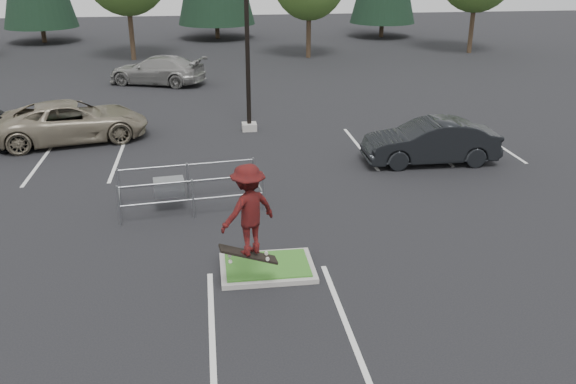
{
  "coord_description": "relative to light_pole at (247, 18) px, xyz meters",
  "views": [
    {
      "loc": [
        -1.23,
        -12.63,
        7.06
      ],
      "look_at": [
        0.7,
        1.5,
        1.36
      ],
      "focal_mm": 38.0,
      "sensor_mm": 36.0,
      "label": 1
    }
  ],
  "objects": [
    {
      "name": "ground",
      "position": [
        -0.5,
        -12.0,
        -4.56
      ],
      "size": [
        120.0,
        120.0,
        0.0
      ],
      "primitive_type": "plane",
      "color": "black",
      "rests_on": "ground"
    },
    {
      "name": "grass_median",
      "position": [
        -0.5,
        -12.0,
        -4.48
      ],
      "size": [
        2.2,
        1.6,
        0.16
      ],
      "color": "gray",
      "rests_on": "ground"
    },
    {
      "name": "skateboarder",
      "position": [
        -1.0,
        -13.0,
        -2.55
      ],
      "size": [
        1.48,
        1.29,
        2.29
      ],
      "rotation": [
        0.0,
        0.0,
        3.68
      ],
      "color": "black",
      "rests_on": "ground"
    },
    {
      "name": "car_r_charc",
      "position": [
        6.0,
        -5.0,
        -3.79
      ],
      "size": [
        4.7,
        1.71,
        1.54
      ],
      "primitive_type": "imported",
      "rotation": [
        0.0,
        0.0,
        4.7
      ],
      "color": "black",
      "rests_on": "ground"
    },
    {
      "name": "light_pole",
      "position": [
        0.0,
        0.0,
        0.0
      ],
      "size": [
        0.7,
        0.6,
        10.12
      ],
      "color": "gray",
      "rests_on": "ground"
    },
    {
      "name": "cart_corral",
      "position": [
        -2.77,
        -8.05,
        -3.84
      ],
      "size": [
        4.2,
        1.92,
        1.15
      ],
      "rotation": [
        0.0,
        0.0,
        0.12
      ],
      "color": "gray",
      "rests_on": "ground"
    },
    {
      "name": "stall_lines",
      "position": [
        -1.85,
        -5.98,
        -4.56
      ],
      "size": [
        22.62,
        17.6,
        0.01
      ],
      "color": "silver",
      "rests_on": "ground"
    },
    {
      "name": "car_far_silver",
      "position": [
        -4.27,
        10.0,
        -3.78
      ],
      "size": [
        5.83,
        4.01,
        1.57
      ],
      "primitive_type": "imported",
      "rotation": [
        0.0,
        0.0,
        4.34
      ],
      "color": "gray",
      "rests_on": "ground"
    },
    {
      "name": "car_l_tan",
      "position": [
        -7.0,
        -0.61,
        -3.77
      ],
      "size": [
        6.17,
        3.91,
        1.59
      ],
      "primitive_type": "imported",
      "rotation": [
        0.0,
        0.0,
        1.81
      ],
      "color": "gray",
      "rests_on": "ground"
    }
  ]
}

